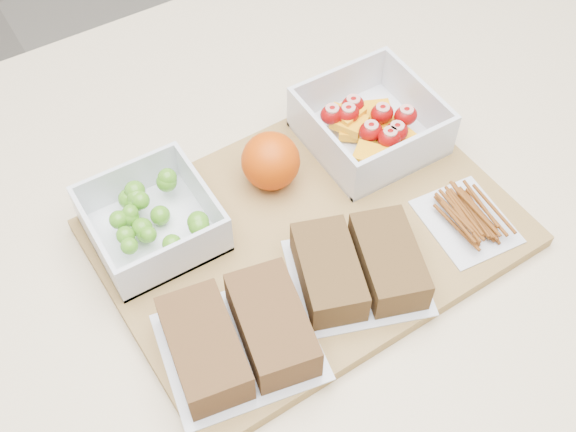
% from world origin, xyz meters
% --- Properties ---
extents(counter, '(1.20, 0.90, 0.90)m').
position_xyz_m(counter, '(0.00, 0.00, 0.45)').
color(counter, beige).
rests_on(counter, ground).
extents(cutting_board, '(0.43, 0.31, 0.02)m').
position_xyz_m(cutting_board, '(0.03, 0.00, 0.91)').
color(cutting_board, olive).
rests_on(cutting_board, counter).
extents(grape_container, '(0.12, 0.12, 0.05)m').
position_xyz_m(grape_container, '(-0.11, 0.08, 0.94)').
color(grape_container, silver).
rests_on(grape_container, cutting_board).
extents(fruit_container, '(0.14, 0.14, 0.06)m').
position_xyz_m(fruit_container, '(0.16, 0.07, 0.94)').
color(fruit_container, silver).
rests_on(fruit_container, cutting_board).
extents(orange, '(0.06, 0.06, 0.06)m').
position_xyz_m(orange, '(0.03, 0.08, 0.95)').
color(orange, '#D24504').
rests_on(orange, cutting_board).
extents(sandwich_bag_left, '(0.16, 0.15, 0.04)m').
position_xyz_m(sandwich_bag_left, '(-0.10, -0.08, 0.94)').
color(sandwich_bag_left, silver).
rests_on(sandwich_bag_left, cutting_board).
extents(sandwich_bag_center, '(0.16, 0.15, 0.04)m').
position_xyz_m(sandwich_bag_center, '(0.04, -0.08, 0.94)').
color(sandwich_bag_center, silver).
rests_on(sandwich_bag_center, cutting_board).
extents(pretzel_bag, '(0.09, 0.11, 0.02)m').
position_xyz_m(pretzel_bag, '(0.17, -0.08, 0.93)').
color(pretzel_bag, silver).
rests_on(pretzel_bag, cutting_board).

